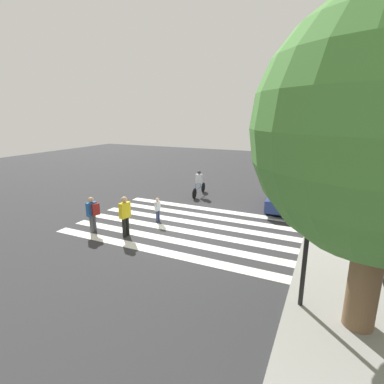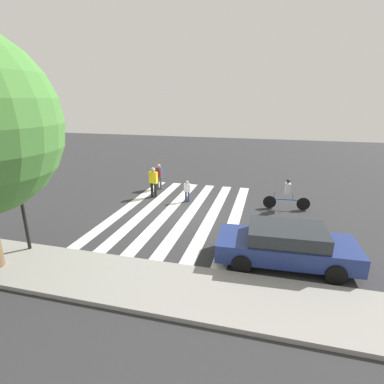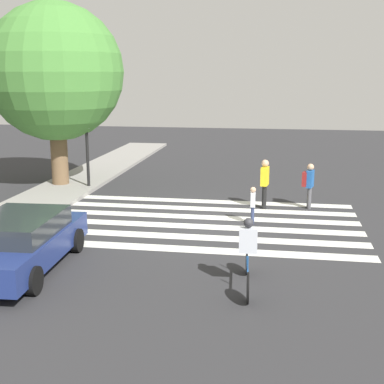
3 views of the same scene
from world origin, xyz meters
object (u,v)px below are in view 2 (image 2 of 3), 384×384
Objects in this scene: cyclist_far_lane at (287,193)px; car_parked_far_curb at (286,245)px; traffic_light at (21,181)px; pedestrian_adult_yellow_jacket at (153,180)px; pedestrian_adult_blue_shirt at (159,175)px; pedestrian_adult_tall_backpack at (187,190)px.

car_parked_far_curb is (0.25, 5.53, -0.16)m from cyclist_far_lane.
traffic_light is 2.20× the size of pedestrian_adult_yellow_jacket.
pedestrian_adult_blue_shirt is 10.28m from car_parked_far_curb.
cyclist_far_lane is 0.50× the size of car_parked_far_curb.
car_parked_far_curb is at bearing -50.46° from pedestrian_adult_tall_backpack.
pedestrian_adult_blue_shirt is (-1.79, -8.65, -1.75)m from traffic_light.
pedestrian_adult_tall_backpack is (-4.13, -6.81, -2.01)m from traffic_light.
pedestrian_adult_blue_shirt is 0.34× the size of car_parked_far_curb.
pedestrian_adult_tall_backpack is at bearing -22.86° from pedestrian_adult_blue_shirt.
traffic_light reaches higher than pedestrian_adult_blue_shirt.
traffic_light is 1.65× the size of cyclist_far_lane.
pedestrian_adult_tall_backpack is 7.34m from car_parked_far_curb.
pedestrian_adult_tall_backpack is 0.69× the size of pedestrian_adult_yellow_jacket.
pedestrian_adult_blue_shirt is 0.69× the size of cyclist_far_lane.
pedestrian_adult_yellow_jacket reaches higher than pedestrian_adult_tall_backpack.
pedestrian_adult_yellow_jacket reaches higher than car_parked_far_curb.
pedestrian_adult_yellow_jacket is (-2.04, -7.12, -1.70)m from traffic_light.
traffic_light is at bearing 83.80° from pedestrian_adult_yellow_jacket.
traffic_light reaches higher than pedestrian_adult_yellow_jacket.
car_parked_far_curb is at bearing 151.01° from pedestrian_adult_yellow_jacket.
pedestrian_adult_yellow_jacket is (2.09, -0.30, 0.31)m from pedestrian_adult_tall_backpack.
traffic_light is 11.81m from cyclist_far_lane.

